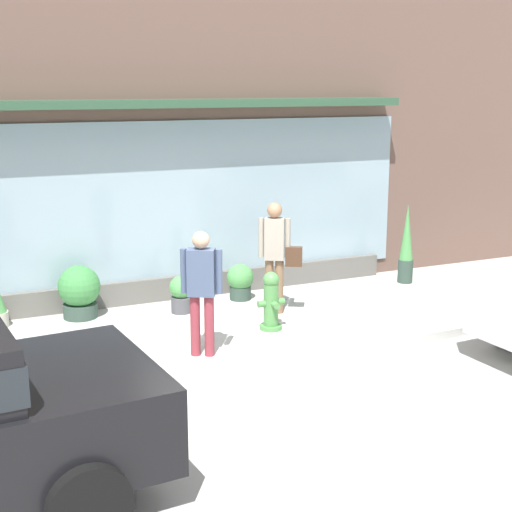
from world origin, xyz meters
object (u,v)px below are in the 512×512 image
object	(u,v)px
potted_plant_window_center	(240,281)
pedestrian_with_handbag	(276,250)
fire_hydrant	(271,301)
pedestrian_passerby	(202,284)
potted_plant_window_right	(79,291)
potted_plant_near_hydrant	(406,246)
potted_plant_low_front	(181,293)

from	to	relation	value
potted_plant_window_center	pedestrian_with_handbag	bearing A→B (deg)	-76.93
fire_hydrant	pedestrian_passerby	size ratio (longest dim) A/B	0.52
pedestrian_with_handbag	pedestrian_passerby	xyz separation A→B (m)	(-1.58, -1.20, -0.03)
potted_plant_window_right	potted_plant_near_hydrant	bearing A→B (deg)	-3.39
pedestrian_passerby	potted_plant_window_right	bearing A→B (deg)	-34.16
potted_plant_low_front	potted_plant_near_hydrant	bearing A→B (deg)	0.74
pedestrian_with_handbag	potted_plant_window_center	world-z (taller)	pedestrian_with_handbag
potted_plant_low_front	fire_hydrant	bearing A→B (deg)	-54.99
pedestrian_passerby	potted_plant_near_hydrant	world-z (taller)	pedestrian_passerby
fire_hydrant	potted_plant_window_center	xyz separation A→B (m)	(0.19, 1.49, -0.10)
potted_plant_low_front	potted_plant_near_hydrant	distance (m)	3.98
fire_hydrant	potted_plant_window_center	world-z (taller)	fire_hydrant
fire_hydrant	potted_plant_window_right	xyz separation A→B (m)	(-2.24, 1.59, 0.00)
pedestrian_with_handbag	potted_plant_window_center	distance (m)	1.07
pedestrian_passerby	potted_plant_low_front	distance (m)	1.91
potted_plant_window_right	potted_plant_near_hydrant	xyz separation A→B (m)	(5.34, -0.32, 0.24)
potted_plant_near_hydrant	potted_plant_window_center	size ratio (longest dim) A/B	2.37
pedestrian_with_handbag	potted_plant_near_hydrant	bearing A→B (deg)	42.83
fire_hydrant	pedestrian_with_handbag	size ratio (longest dim) A/B	0.49
pedestrian_passerby	potted_plant_window_right	distance (m)	2.44
potted_plant_low_front	potted_plant_window_right	bearing A→B (deg)	165.10
fire_hydrant	pedestrian_passerby	xyz separation A→B (m)	(-1.19, -0.55, 0.51)
potted_plant_low_front	potted_plant_window_center	xyz separation A→B (m)	(1.05, 0.27, 0.01)
pedestrian_passerby	potted_plant_window_center	world-z (taller)	pedestrian_passerby
pedestrian_with_handbag	pedestrian_passerby	world-z (taller)	pedestrian_with_handbag
pedestrian_passerby	potted_plant_window_right	world-z (taller)	pedestrian_passerby
pedestrian_passerby	potted_plant_near_hydrant	size ratio (longest dim) A/B	1.17
pedestrian_passerby	potted_plant_near_hydrant	bearing A→B (deg)	-127.23
pedestrian_with_handbag	potted_plant_window_right	xyz separation A→B (m)	(-2.63, 0.95, -0.53)
potted_plant_low_front	pedestrian_with_handbag	bearing A→B (deg)	-24.89
pedestrian_with_handbag	fire_hydrant	bearing A→B (deg)	-91.02
potted_plant_low_front	potted_plant_near_hydrant	xyz separation A→B (m)	(3.96, 0.05, 0.34)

